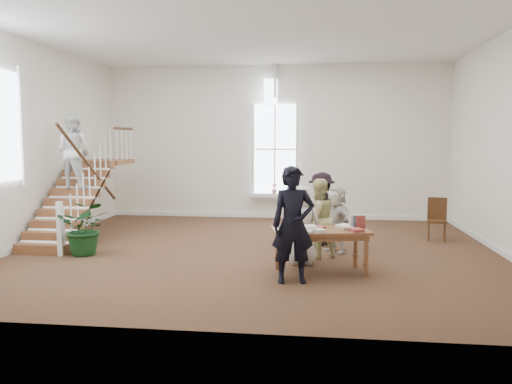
# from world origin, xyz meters

# --- Properties ---
(ground) EXTENTS (10.00, 10.00, 0.00)m
(ground) POSITION_xyz_m (0.00, 0.00, 0.00)
(ground) COLOR #452B1B
(ground) RESTS_ON ground
(room_shell) EXTENTS (10.49, 10.00, 10.00)m
(room_shell) POSITION_xyz_m (-0.00, 4.39, 0.40)
(room_shell) COLOR white
(room_shell) RESTS_ON ground
(staircase) EXTENTS (1.10, 4.10, 2.92)m
(staircase) POSITION_xyz_m (-4.34, 0.75, 1.62)
(staircase) COLOR brown
(staircase) RESTS_ON ground
(library_table) EXTENTS (1.79, 1.16, 0.84)m
(library_table) POSITION_xyz_m (1.31, -1.61, 0.69)
(library_table) COLOR brown
(library_table) RESTS_ON ground
(police_officer) EXTENTS (0.77, 0.58, 1.91)m
(police_officer) POSITION_xyz_m (0.86, -2.25, 0.95)
(police_officer) COLOR black
(police_officer) RESTS_ON ground
(elderly_woman) EXTENTS (0.82, 0.63, 1.49)m
(elderly_woman) POSITION_xyz_m (0.96, -1.00, 0.74)
(elderly_woman) COLOR silver
(elderly_woman) RESTS_ON ground
(person_yellow) EXTENTS (0.97, 0.92, 1.57)m
(person_yellow) POSITION_xyz_m (1.26, -0.50, 0.79)
(person_yellow) COLOR #CAC37E
(person_yellow) RESTS_ON ground
(woman_cluster_a) EXTENTS (0.42, 0.99, 1.68)m
(woman_cluster_a) POSITION_xyz_m (0.74, 0.29, 0.84)
(woman_cluster_a) COLOR navy
(woman_cluster_a) RESTS_ON ground
(woman_cluster_b) EXTENTS (1.01, 1.20, 1.62)m
(woman_cluster_b) POSITION_xyz_m (1.34, 0.74, 0.81)
(woman_cluster_b) COLOR black
(woman_cluster_b) RESTS_ON ground
(woman_cluster_c) EXTENTS (1.11, 1.27, 1.39)m
(woman_cluster_c) POSITION_xyz_m (1.64, 0.09, 0.69)
(woman_cluster_c) COLOR beige
(woman_cluster_c) RESTS_ON ground
(floor_plant) EXTENTS (1.13, 1.02, 1.11)m
(floor_plant) POSITION_xyz_m (-3.40, -0.79, 0.55)
(floor_plant) COLOR #123816
(floor_plant) RESTS_ON ground
(side_chair) EXTENTS (0.50, 0.50, 0.99)m
(side_chair) POSITION_xyz_m (4.02, 1.60, 0.55)
(side_chair) COLOR #3A1F10
(side_chair) RESTS_ON ground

